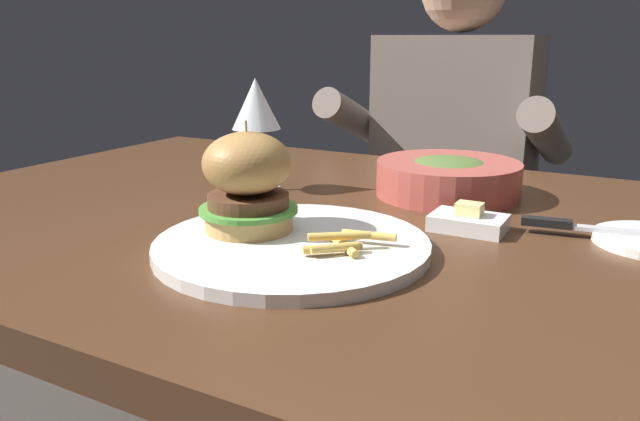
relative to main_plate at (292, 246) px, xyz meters
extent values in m
cube|color=#472B19|center=(0.02, 0.16, -0.03)|extent=(1.42, 0.87, 0.04)
cylinder|color=#472B19|center=(-0.63, 0.53, -0.40)|extent=(0.06, 0.06, 0.70)
cylinder|color=white|center=(0.00, 0.00, 0.00)|extent=(0.31, 0.31, 0.01)
cylinder|color=tan|center=(-0.07, 0.01, 0.02)|extent=(0.10, 0.10, 0.02)
cylinder|color=#4C9338|center=(-0.07, 0.01, 0.03)|extent=(0.12, 0.12, 0.01)
cylinder|color=brown|center=(-0.07, 0.01, 0.04)|extent=(0.10, 0.10, 0.02)
ellipsoid|color=#A97A41|center=(-0.07, 0.01, 0.09)|extent=(0.10, 0.10, 0.07)
cylinder|color=#CCB78C|center=(-0.07, 0.01, 0.11)|extent=(0.00, 0.00, 0.05)
cylinder|color=#E0B251|center=(0.06, 0.00, 0.01)|extent=(0.06, 0.05, 0.01)
cylinder|color=#EABC5B|center=(0.07, 0.00, 0.01)|extent=(0.05, 0.05, 0.01)
cylinder|color=#E0B251|center=(0.07, -0.02, 0.02)|extent=(0.04, 0.04, 0.01)
cylinder|color=#E0B251|center=(0.08, 0.03, 0.02)|extent=(0.06, 0.02, 0.01)
cylinder|color=#E0B251|center=(0.06, 0.00, 0.02)|extent=(0.06, 0.05, 0.01)
cylinder|color=gold|center=(0.06, -0.02, 0.01)|extent=(0.05, 0.05, 0.01)
cylinder|color=silver|center=(-0.20, 0.23, -0.01)|extent=(0.07, 0.07, 0.00)
cylinder|color=silver|center=(-0.20, 0.23, 0.04)|extent=(0.01, 0.01, 0.09)
cone|color=silver|center=(-0.20, 0.23, 0.13)|extent=(0.08, 0.08, 0.08)
cube|color=black|center=(0.24, 0.21, 0.01)|extent=(0.06, 0.02, 0.01)
cube|color=white|center=(0.15, 0.18, 0.00)|extent=(0.09, 0.06, 0.02)
cube|color=#F4E58C|center=(0.15, 0.18, 0.02)|extent=(0.03, 0.02, 0.02)
cylinder|color=#B24C42|center=(0.08, 0.34, 0.02)|extent=(0.22, 0.22, 0.05)
ellipsoid|color=#4C662D|center=(0.08, 0.34, 0.04)|extent=(0.12, 0.12, 0.02)
cube|color=#282833|center=(-0.08, 0.87, -0.52)|extent=(0.30, 0.22, 0.46)
cube|color=#72665B|center=(-0.08, 0.87, -0.03)|extent=(0.36, 0.20, 0.52)
cylinder|color=#72665B|center=(-0.30, 0.79, 0.03)|extent=(0.07, 0.34, 0.18)
cylinder|color=#72665B|center=(0.14, 0.79, 0.03)|extent=(0.07, 0.34, 0.18)
camera|label=1|loc=(0.35, -0.57, 0.23)|focal=35.00mm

